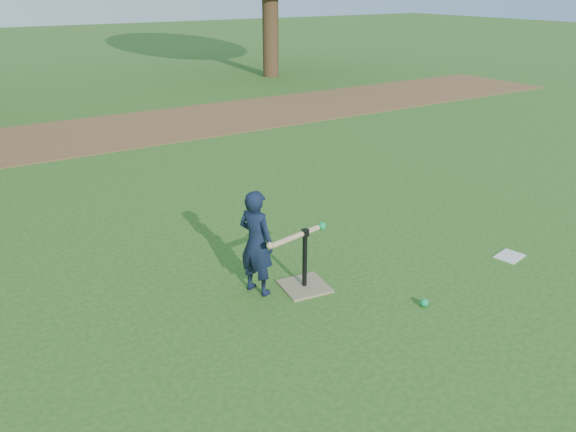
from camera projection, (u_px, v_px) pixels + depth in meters
ground at (330, 295)px, 5.35m from camera, size 80.00×80.00×0.00m
dirt_strip at (107, 132)px, 11.19m from camera, size 24.00×3.00×0.01m
child at (256, 243)px, 5.22m from camera, size 0.37×0.44×1.03m
wiffle_ball_ground at (424, 303)px, 5.15m from camera, size 0.08×0.08×0.08m
clipboard at (510, 256)px, 6.10m from camera, size 0.34×0.28×0.01m
batting_tee at (305, 277)px, 5.45m from camera, size 0.48×0.48×0.61m
swing_action at (299, 235)px, 5.22m from camera, size 0.71×0.18×0.08m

